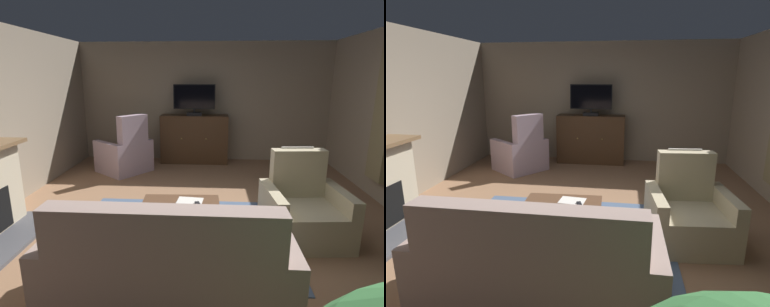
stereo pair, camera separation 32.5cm
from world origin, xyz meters
TOP-DOWN VIEW (x-y plane):
  - ground_plane at (0.00, 0.00)m, footprint 6.22×7.59m
  - wall_back at (0.00, 3.55)m, footprint 6.22×0.10m
  - rug_central at (-0.20, -0.16)m, footprint 2.67×2.12m
  - tv_cabinet at (-0.20, 3.20)m, footprint 1.49×0.47m
  - television at (-0.20, 3.14)m, footprint 0.91×0.20m
  - coffee_table at (-0.16, -0.29)m, footprint 0.93×0.59m
  - tv_remote at (0.06, -0.35)m, footprint 0.10×0.18m
  - folded_newspaper at (-0.05, -0.21)m, footprint 0.32×0.25m
  - sofa_floral at (-0.14, -1.36)m, footprint 2.04×0.94m
  - armchair_beside_cabinet at (-1.56, 2.37)m, footprint 1.21×1.21m
  - armchair_by_fireplace at (1.31, -0.08)m, footprint 0.99×0.93m
  - cat at (-1.23, -0.09)m, footprint 0.63×0.32m

SIDE VIEW (x-z plane):
  - ground_plane at x=0.00m, z-range -0.04..0.00m
  - rug_central at x=-0.20m, z-range 0.00..0.01m
  - cat at x=-1.23m, z-range 0.00..0.21m
  - armchair_by_fireplace at x=1.31m, z-range -0.20..0.85m
  - sofa_floral at x=-0.14m, z-range -0.18..0.85m
  - armchair_beside_cabinet at x=-1.56m, z-range -0.23..0.96m
  - coffee_table at x=-0.16m, z-range 0.18..0.65m
  - folded_newspaper at x=-0.05m, z-range 0.48..0.48m
  - tv_remote at x=0.06m, z-range 0.48..0.50m
  - tv_cabinet at x=-0.20m, z-range -0.02..1.05m
  - wall_back at x=0.00m, z-range 0.00..2.65m
  - television at x=-0.20m, z-range 1.10..1.77m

